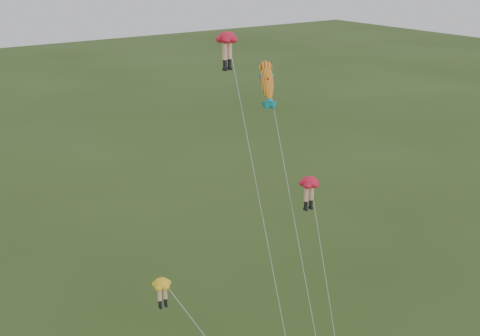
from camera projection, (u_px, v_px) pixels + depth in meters
legs_kite_red_high at (228, 45)px, 34.83m from camera, size 3.48×12.08×20.13m
legs_kite_red_mid at (310, 189)px, 31.83m from camera, size 1.35×5.38×12.50m
legs_kite_yellow at (167, 292)px, 27.62m from camera, size 4.84×6.36×9.22m
fish_kite at (267, 82)px, 33.71m from camera, size 3.16×10.57×18.74m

